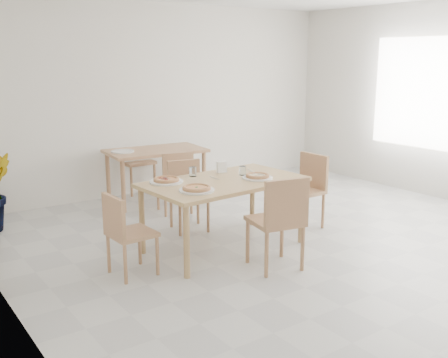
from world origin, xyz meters
TOP-DOWN VIEW (x-y plane):
  - main_table at (-0.76, 0.82)m, footprint 1.73×1.05m
  - chair_south at (-0.67, 0.01)m, footprint 0.54×0.54m
  - chair_north at (-0.73, 1.62)m, footprint 0.48×0.48m
  - chair_west at (-1.94, 0.74)m, footprint 0.41×0.41m
  - chair_east at (0.49, 0.86)m, footprint 0.45×0.45m
  - plate_margherita at (-1.24, 0.60)m, footprint 0.34×0.34m
  - plate_mushroom at (-0.42, 0.67)m, footprint 0.32×0.32m
  - plate_pepperoni at (-1.30, 1.08)m, footprint 0.35×0.35m
  - pizza_margherita at (-1.24, 0.60)m, footprint 0.35×0.35m
  - pizza_mushroom at (-0.42, 0.67)m, footprint 0.31×0.31m
  - pizza_pepperoni at (-1.30, 1.08)m, footprint 0.31×0.31m
  - tumbler_a at (-0.93, 1.16)m, footprint 0.08×0.08m
  - tumbler_b at (-0.45, 0.90)m, footprint 0.08×0.08m
  - napkin_holder at (-0.59, 1.10)m, footprint 0.13×0.07m
  - fork_a at (-0.25, 1.01)m, footprint 0.06×0.17m
  - fork_b at (-0.79, 0.94)m, footprint 0.02×0.18m
  - second_table at (-0.46, 2.90)m, footprint 1.41×0.89m
  - chair_back_s at (-0.53, 2.22)m, footprint 0.49×0.49m
  - chair_back_n at (-0.46, 3.62)m, footprint 0.47×0.47m
  - plate_empty at (-0.92, 2.98)m, footprint 0.31×0.31m

SIDE VIEW (x-z plane):
  - chair_west at x=-1.94m, z-range 0.06..0.86m
  - chair_north at x=-0.73m, z-range 0.07..0.88m
  - chair_back_s at x=-0.53m, z-range 0.07..0.90m
  - chair_east at x=0.49m, z-range 0.07..0.95m
  - chair_back_n at x=-0.46m, z-range 0.07..1.00m
  - chair_south at x=-0.67m, z-range 0.07..1.00m
  - second_table at x=-0.46m, z-range 0.28..1.03m
  - main_table at x=-0.76m, z-range 0.30..1.05m
  - fork_a at x=-0.25m, z-range 0.75..0.76m
  - fork_b at x=-0.79m, z-range 0.75..0.76m
  - plate_margherita at x=-1.24m, z-range 0.75..0.77m
  - plate_mushroom at x=-0.42m, z-range 0.75..0.77m
  - plate_pepperoni at x=-1.30m, z-range 0.75..0.77m
  - plate_empty at x=-0.92m, z-range 0.75..0.77m
  - pizza_margherita at x=-1.24m, z-range 0.76..0.80m
  - pizza_mushroom at x=-0.42m, z-range 0.76..0.80m
  - pizza_pepperoni at x=-1.30m, z-range 0.77..0.80m
  - tumbler_b at x=-0.45m, z-range 0.75..0.85m
  - tumbler_a at x=-0.93m, z-range 0.75..0.85m
  - napkin_holder at x=-0.59m, z-range 0.75..0.88m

